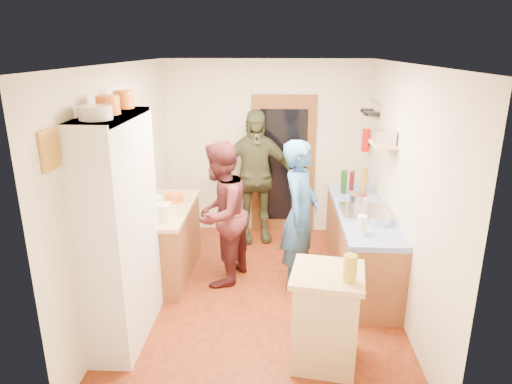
# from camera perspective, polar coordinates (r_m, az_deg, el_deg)

# --- Properties ---
(floor) EXTENTS (3.00, 4.00, 0.02)m
(floor) POSITION_cam_1_polar(r_m,az_deg,el_deg) (5.48, 0.62, -12.68)
(floor) COLOR maroon
(floor) RESTS_ON ground
(ceiling) EXTENTS (3.00, 4.00, 0.02)m
(ceiling) POSITION_cam_1_polar(r_m,az_deg,el_deg) (4.72, 0.73, 15.88)
(ceiling) COLOR silver
(ceiling) RESTS_ON ground
(wall_back) EXTENTS (3.00, 0.02, 2.60)m
(wall_back) POSITION_cam_1_polar(r_m,az_deg,el_deg) (6.89, 1.34, 5.48)
(wall_back) COLOR silver
(wall_back) RESTS_ON ground
(wall_front) EXTENTS (3.00, 0.02, 2.60)m
(wall_front) POSITION_cam_1_polar(r_m,az_deg,el_deg) (3.08, -0.82, -10.62)
(wall_front) COLOR silver
(wall_front) RESTS_ON ground
(wall_left) EXTENTS (0.02, 4.00, 2.60)m
(wall_left) POSITION_cam_1_polar(r_m,az_deg,el_deg) (5.22, -16.12, 0.75)
(wall_left) COLOR silver
(wall_left) RESTS_ON ground
(wall_right) EXTENTS (0.02, 4.00, 2.60)m
(wall_right) POSITION_cam_1_polar(r_m,az_deg,el_deg) (5.12, 17.83, 0.24)
(wall_right) COLOR silver
(wall_right) RESTS_ON ground
(door_frame) EXTENTS (0.95, 0.06, 2.10)m
(door_frame) POSITION_cam_1_polar(r_m,az_deg,el_deg) (6.90, 3.39, 3.36)
(door_frame) COLOR brown
(door_frame) RESTS_ON ground
(door_glass) EXTENTS (0.70, 0.02, 1.70)m
(door_glass) POSITION_cam_1_polar(r_m,az_deg,el_deg) (6.87, 3.39, 3.28)
(door_glass) COLOR black
(door_glass) RESTS_ON door_frame
(hutch_body) EXTENTS (0.40, 1.20, 2.20)m
(hutch_body) POSITION_cam_1_polar(r_m,az_deg,el_deg) (4.51, -16.56, -4.70)
(hutch_body) COLOR white
(hutch_body) RESTS_ON ground
(hutch_top_shelf) EXTENTS (0.40, 1.14, 0.04)m
(hutch_top_shelf) POSITION_cam_1_polar(r_m,az_deg,el_deg) (4.23, -17.85, 8.96)
(hutch_top_shelf) COLOR white
(hutch_top_shelf) RESTS_ON hutch_body
(plate_stack) EXTENTS (0.27, 0.27, 0.11)m
(plate_stack) POSITION_cam_1_polar(r_m,az_deg,el_deg) (3.95, -19.44, 9.34)
(plate_stack) COLOR white
(plate_stack) RESTS_ON hutch_top_shelf
(orange_pot_a) EXTENTS (0.20, 0.20, 0.16)m
(orange_pot_a) POSITION_cam_1_polar(r_m,az_deg,el_deg) (4.21, -18.01, 10.30)
(orange_pot_a) COLOR orange
(orange_pot_a) RESTS_ON hutch_top_shelf
(orange_pot_b) EXTENTS (0.19, 0.19, 0.17)m
(orange_pot_b) POSITION_cam_1_polar(r_m,az_deg,el_deg) (4.60, -16.21, 11.05)
(orange_pot_b) COLOR orange
(orange_pot_b) RESTS_ON hutch_top_shelf
(left_counter_base) EXTENTS (0.60, 1.40, 0.85)m
(left_counter_base) POSITION_cam_1_polar(r_m,az_deg,el_deg) (5.84, -11.10, -6.22)
(left_counter_base) COLOR #955D35
(left_counter_base) RESTS_ON ground
(left_counter_top) EXTENTS (0.64, 1.44, 0.05)m
(left_counter_top) POSITION_cam_1_polar(r_m,az_deg,el_deg) (5.67, -11.37, -2.06)
(left_counter_top) COLOR #D6B983
(left_counter_top) RESTS_ON left_counter_base
(toaster) EXTENTS (0.27, 0.18, 0.20)m
(toaster) POSITION_cam_1_polar(r_m,az_deg,el_deg) (5.20, -12.13, -2.50)
(toaster) COLOR white
(toaster) RESTS_ON left_counter_top
(kettle) EXTENTS (0.18, 0.18, 0.19)m
(kettle) POSITION_cam_1_polar(r_m,az_deg,el_deg) (5.47, -12.42, -1.54)
(kettle) COLOR white
(kettle) RESTS_ON left_counter_top
(orange_bowl) EXTENTS (0.27, 0.27, 0.10)m
(orange_bowl) POSITION_cam_1_polar(r_m,az_deg,el_deg) (5.81, -10.18, -0.72)
(orange_bowl) COLOR orange
(orange_bowl) RESTS_ON left_counter_top
(chopping_board) EXTENTS (0.33, 0.26, 0.02)m
(chopping_board) POSITION_cam_1_polar(r_m,az_deg,el_deg) (6.09, -10.16, -0.24)
(chopping_board) COLOR #D6B983
(chopping_board) RESTS_ON left_counter_top
(right_counter_base) EXTENTS (0.60, 2.20, 0.84)m
(right_counter_base) POSITION_cam_1_polar(r_m,az_deg,el_deg) (5.81, 12.83, -6.51)
(right_counter_base) COLOR #955D35
(right_counter_base) RESTS_ON ground
(right_counter_top) EXTENTS (0.62, 2.22, 0.06)m
(right_counter_top) POSITION_cam_1_polar(r_m,az_deg,el_deg) (5.64, 13.14, -2.34)
(right_counter_top) COLOR #1233C0
(right_counter_top) RESTS_ON right_counter_base
(hob) EXTENTS (0.55, 0.58, 0.04)m
(hob) POSITION_cam_1_polar(r_m,az_deg,el_deg) (5.49, 13.44, -2.39)
(hob) COLOR silver
(hob) RESTS_ON right_counter_top
(pot_on_hob) EXTENTS (0.21, 0.21, 0.14)m
(pot_on_hob) POSITION_cam_1_polar(r_m,az_deg,el_deg) (5.59, 12.74, -1.00)
(pot_on_hob) COLOR silver
(pot_on_hob) RESTS_ON hob
(bottle_a) EXTENTS (0.08, 0.08, 0.31)m
(bottle_a) POSITION_cam_1_polar(r_m,az_deg,el_deg) (6.13, 10.94, 1.25)
(bottle_a) COLOR #143F14
(bottle_a) RESTS_ON right_counter_top
(bottle_b) EXTENTS (0.08, 0.08, 0.26)m
(bottle_b) POSITION_cam_1_polar(r_m,az_deg,el_deg) (6.32, 11.89, 1.42)
(bottle_b) COLOR #591419
(bottle_b) RESTS_ON right_counter_top
(bottle_c) EXTENTS (0.09, 0.09, 0.34)m
(bottle_c) POSITION_cam_1_polar(r_m,az_deg,el_deg) (6.17, 13.33, 1.31)
(bottle_c) COLOR olive
(bottle_c) RESTS_ON right_counter_top
(paper_towel) EXTENTS (0.11, 0.11, 0.21)m
(paper_towel) POSITION_cam_1_polar(r_m,az_deg,el_deg) (4.83, 13.09, -4.08)
(paper_towel) COLOR white
(paper_towel) RESTS_ON right_counter_top
(mixing_bowl) EXTENTS (0.27, 0.27, 0.09)m
(mixing_bowl) POSITION_cam_1_polar(r_m,az_deg,el_deg) (5.18, 15.21, -3.44)
(mixing_bowl) COLOR silver
(mixing_bowl) RESTS_ON right_counter_top
(island_base) EXTENTS (0.63, 0.63, 0.86)m
(island_base) POSITION_cam_1_polar(r_m,az_deg,el_deg) (4.28, 8.69, -15.52)
(island_base) COLOR #D6B983
(island_base) RESTS_ON ground
(island_top) EXTENTS (0.71, 0.71, 0.05)m
(island_top) POSITION_cam_1_polar(r_m,az_deg,el_deg) (4.05, 8.99, -10.13)
(island_top) COLOR #D6B983
(island_top) RESTS_ON island_base
(cutting_board) EXTENTS (0.39, 0.33, 0.02)m
(cutting_board) POSITION_cam_1_polar(r_m,az_deg,el_deg) (4.09, 8.33, -9.64)
(cutting_board) COLOR white
(cutting_board) RESTS_ON island_top
(oil_jar) EXTENTS (0.13, 0.13, 0.23)m
(oil_jar) POSITION_cam_1_polar(r_m,az_deg,el_deg) (3.88, 11.67, -9.29)
(oil_jar) COLOR #AD9E2D
(oil_jar) RESTS_ON island_top
(pan_rail) EXTENTS (0.02, 0.65, 0.02)m
(pan_rail) POSITION_cam_1_polar(r_m,az_deg,el_deg) (6.41, 14.66, 10.80)
(pan_rail) COLOR silver
(pan_rail) RESTS_ON wall_right
(pan_hang_a) EXTENTS (0.18, 0.18, 0.05)m
(pan_hang_a) POSITION_cam_1_polar(r_m,az_deg,el_deg) (6.25, 14.33, 9.45)
(pan_hang_a) COLOR black
(pan_hang_a) RESTS_ON pan_rail
(pan_hang_b) EXTENTS (0.16, 0.16, 0.05)m
(pan_hang_b) POSITION_cam_1_polar(r_m,az_deg,el_deg) (6.44, 13.98, 9.54)
(pan_hang_b) COLOR black
(pan_hang_b) RESTS_ON pan_rail
(pan_hang_c) EXTENTS (0.17, 0.17, 0.05)m
(pan_hang_c) POSITION_cam_1_polar(r_m,az_deg,el_deg) (6.64, 13.67, 9.87)
(pan_hang_c) COLOR black
(pan_hang_c) RESTS_ON pan_rail
(wall_shelf) EXTENTS (0.26, 0.42, 0.03)m
(wall_shelf) POSITION_cam_1_polar(r_m,az_deg,el_deg) (5.41, 15.62, 5.75)
(wall_shelf) COLOR #D6B983
(wall_shelf) RESTS_ON wall_right
(radio) EXTENTS (0.24, 0.31, 0.15)m
(radio) POSITION_cam_1_polar(r_m,az_deg,el_deg) (5.39, 15.70, 6.68)
(radio) COLOR silver
(radio) RESTS_ON wall_shelf
(ext_bracket) EXTENTS (0.06, 0.10, 0.04)m
(ext_bracket) POSITION_cam_1_polar(r_m,az_deg,el_deg) (6.68, 14.05, 5.88)
(ext_bracket) COLOR black
(ext_bracket) RESTS_ON wall_right
(fire_extinguisher) EXTENTS (0.11, 0.11, 0.32)m
(fire_extinguisher) POSITION_cam_1_polar(r_m,az_deg,el_deg) (6.66, 13.57, 6.32)
(fire_extinguisher) COLOR red
(fire_extinguisher) RESTS_ON wall_right
(picture_frame) EXTENTS (0.03, 0.25, 0.30)m
(picture_frame) POSITION_cam_1_polar(r_m,az_deg,el_deg) (3.65, -24.35, 4.86)
(picture_frame) COLOR gold
(picture_frame) RESTS_ON wall_left
(person_hob) EXTENTS (0.60, 0.74, 1.78)m
(person_hob) POSITION_cam_1_polar(r_m,az_deg,el_deg) (5.31, 5.79, -3.04)
(person_hob) COLOR #2C5D99
(person_hob) RESTS_ON ground
(person_left) EXTENTS (0.89, 1.01, 1.74)m
(person_left) POSITION_cam_1_polar(r_m,az_deg,el_deg) (5.44, -4.01, -2.67)
(person_left) COLOR #4C1E21
(person_left) RESTS_ON ground
(person_back) EXTENTS (1.21, 0.68, 1.94)m
(person_back) POSITION_cam_1_polar(r_m,az_deg,el_deg) (6.57, -0.10, 1.92)
(person_back) COLOR #393D25
(person_back) RESTS_ON ground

